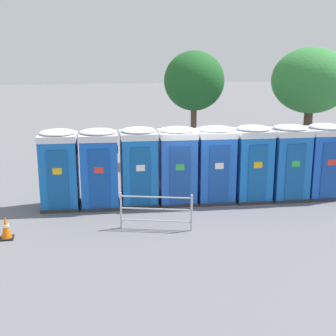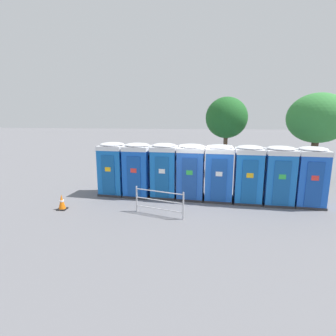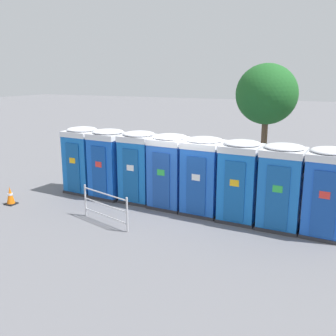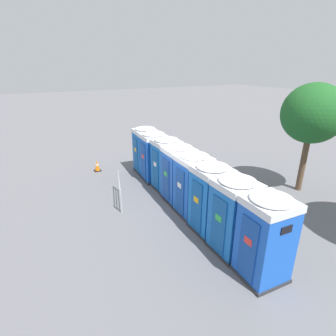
{
  "view_description": "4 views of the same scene",
  "coord_description": "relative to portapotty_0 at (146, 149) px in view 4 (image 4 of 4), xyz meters",
  "views": [
    {
      "loc": [
        -3.97,
        -14.64,
        4.9
      ],
      "look_at": [
        -0.95,
        -0.09,
        1.19
      ],
      "focal_mm": 50.0,
      "sensor_mm": 36.0,
      "label": 1
    },
    {
      "loc": [
        -0.25,
        -11.88,
        3.84
      ],
      "look_at": [
        -1.71,
        -0.04,
        1.4
      ],
      "focal_mm": 28.0,
      "sensor_mm": 36.0,
      "label": 2
    },
    {
      "loc": [
        4.77,
        -11.88,
        4.47
      ],
      "look_at": [
        -0.7,
        -0.11,
        1.37
      ],
      "focal_mm": 42.0,
      "sensor_mm": 36.0,
      "label": 3
    },
    {
      "loc": [
        8.17,
        -5.66,
        5.54
      ],
      "look_at": [
        -1.62,
        -0.04,
        1.16
      ],
      "focal_mm": 28.0,
      "sensor_mm": 36.0,
      "label": 4
    }
  ],
  "objects": [
    {
      "name": "traffic_cone",
      "position": [
        -1.41,
        -2.39,
        -0.97
      ],
      "size": [
        0.36,
        0.36,
        0.64
      ],
      "color": "black",
      "rests_on": "ground"
    },
    {
      "name": "portapotty_7",
      "position": [
        8.82,
        -0.64,
        0.0
      ],
      "size": [
        1.3,
        1.3,
        2.54
      ],
      "color": "#2D2D33",
      "rests_on": "ground"
    },
    {
      "name": "portapotty_3",
      "position": [
        3.78,
        -0.25,
        -0.0
      ],
      "size": [
        1.3,
        1.28,
        2.54
      ],
      "color": "#2D2D33",
      "rests_on": "ground"
    },
    {
      "name": "street_tree_0",
      "position": [
        5.81,
        5.34,
        2.34
      ],
      "size": [
        2.65,
        2.65,
        4.95
      ],
      "color": "brown",
      "rests_on": "ground"
    },
    {
      "name": "portapotty_0",
      "position": [
        0.0,
        0.0,
        0.0
      ],
      "size": [
        1.29,
        1.29,
        2.54
      ],
      "color": "#2D2D33",
      "rests_on": "ground"
    },
    {
      "name": "portapotty_2",
      "position": [
        2.53,
        -0.11,
        0.0
      ],
      "size": [
        1.23,
        1.24,
        2.54
      ],
      "color": "#2D2D33",
      "rests_on": "ground"
    },
    {
      "name": "portapotty_5",
      "position": [
        6.3,
        -0.48,
        0.0
      ],
      "size": [
        1.25,
        1.26,
        2.54
      ],
      "color": "#2D2D33",
      "rests_on": "ground"
    },
    {
      "name": "portapotty_1",
      "position": [
        1.26,
        -0.13,
        -0.0
      ],
      "size": [
        1.31,
        1.3,
        2.54
      ],
      "color": "#2D2D33",
      "rests_on": "ground"
    },
    {
      "name": "ground_plane",
      "position": [
        4.42,
        -0.14,
        -1.28
      ],
      "size": [
        120.0,
        120.0,
        0.0
      ],
      "primitive_type": "plane",
      "color": "slate"
    },
    {
      "name": "portapotty_6",
      "position": [
        7.56,
        -0.58,
        -0.0
      ],
      "size": [
        1.28,
        1.25,
        2.54
      ],
      "color": "#2D2D33",
      "rests_on": "ground"
    },
    {
      "name": "portapotty_4",
      "position": [
        5.04,
        -0.36,
        -0.0
      ],
      "size": [
        1.31,
        1.27,
        2.54
      ],
      "color": "#2D2D33",
      "rests_on": "ground"
    },
    {
      "name": "event_barrier",
      "position": [
        2.66,
        -2.52,
        -0.72
      ],
      "size": [
        1.97,
        0.66,
        1.05
      ],
      "color": "#B7B7BC",
      "rests_on": "ground"
    }
  ]
}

